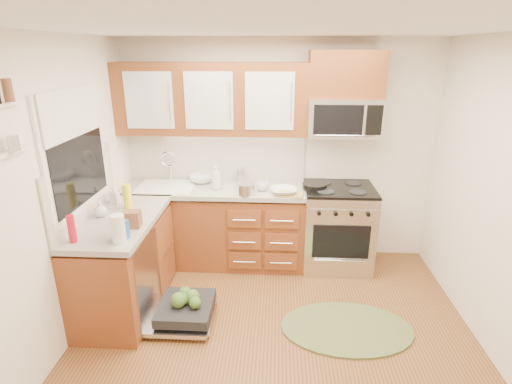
# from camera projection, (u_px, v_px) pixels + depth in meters

# --- Properties ---
(floor) EXTENTS (3.50, 3.50, 0.00)m
(floor) POSITION_uv_depth(u_px,v_px,m) (275.00, 347.00, 3.37)
(floor) COLOR brown
(floor) RESTS_ON ground
(ceiling) EXTENTS (3.50, 3.50, 0.00)m
(ceiling) POSITION_uv_depth(u_px,v_px,m) (281.00, 28.00, 2.53)
(ceiling) COLOR white
(ceiling) RESTS_ON ground
(wall_back) EXTENTS (3.50, 0.04, 2.50)m
(wall_back) POSITION_uv_depth(u_px,v_px,m) (278.00, 153.00, 4.60)
(wall_back) COLOR white
(wall_back) RESTS_ON ground
(wall_left) EXTENTS (0.04, 3.50, 2.50)m
(wall_left) POSITION_uv_depth(u_px,v_px,m) (49.00, 205.00, 3.04)
(wall_left) COLOR white
(wall_left) RESTS_ON ground
(base_cabinet_back) EXTENTS (2.05, 0.60, 0.85)m
(base_cabinet_back) POSITION_uv_depth(u_px,v_px,m) (215.00, 227.00, 4.63)
(base_cabinet_back) COLOR maroon
(base_cabinet_back) RESTS_ON ground
(base_cabinet_left) EXTENTS (0.60, 1.25, 0.85)m
(base_cabinet_left) POSITION_uv_depth(u_px,v_px,m) (124.00, 266.00, 3.80)
(base_cabinet_left) COLOR maroon
(base_cabinet_left) RESTS_ON ground
(countertop_back) EXTENTS (2.07, 0.64, 0.05)m
(countertop_back) POSITION_uv_depth(u_px,v_px,m) (213.00, 189.00, 4.46)
(countertop_back) COLOR #ADA69E
(countertop_back) RESTS_ON base_cabinet_back
(countertop_left) EXTENTS (0.64, 1.27, 0.05)m
(countertop_left) POSITION_uv_depth(u_px,v_px,m) (120.00, 221.00, 3.64)
(countertop_left) COLOR #ADA69E
(countertop_left) RESTS_ON base_cabinet_left
(backsplash_back) EXTENTS (2.05, 0.02, 0.57)m
(backsplash_back) POSITION_uv_depth(u_px,v_px,m) (216.00, 156.00, 4.64)
(backsplash_back) COLOR beige
(backsplash_back) RESTS_ON ground
(backsplash_left) EXTENTS (0.02, 1.25, 0.57)m
(backsplash_left) POSITION_uv_depth(u_px,v_px,m) (83.00, 188.00, 3.55)
(backsplash_left) COLOR beige
(backsplash_left) RESTS_ON ground
(upper_cabinets) EXTENTS (2.05, 0.35, 0.75)m
(upper_cabinets) POSITION_uv_depth(u_px,v_px,m) (212.00, 99.00, 4.26)
(upper_cabinets) COLOR maroon
(upper_cabinets) RESTS_ON ground
(cabinet_over_mw) EXTENTS (0.76, 0.35, 0.47)m
(cabinet_over_mw) POSITION_uv_depth(u_px,v_px,m) (346.00, 74.00, 4.10)
(cabinet_over_mw) COLOR maroon
(cabinet_over_mw) RESTS_ON ground
(range) EXTENTS (0.76, 0.64, 0.95)m
(range) POSITION_uv_depth(u_px,v_px,m) (337.00, 227.00, 4.52)
(range) COLOR silver
(range) RESTS_ON ground
(microwave) EXTENTS (0.76, 0.38, 0.40)m
(microwave) POSITION_uv_depth(u_px,v_px,m) (343.00, 117.00, 4.22)
(microwave) COLOR silver
(microwave) RESTS_ON ground
(sink) EXTENTS (0.62, 0.50, 0.26)m
(sink) POSITION_uv_depth(u_px,v_px,m) (167.00, 197.00, 4.50)
(sink) COLOR white
(sink) RESTS_ON ground
(dishwasher) EXTENTS (0.70, 0.60, 0.20)m
(dishwasher) POSITION_uv_depth(u_px,v_px,m) (182.00, 312.00, 3.67)
(dishwasher) COLOR silver
(dishwasher) RESTS_ON ground
(window) EXTENTS (0.03, 1.05, 1.05)m
(window) POSITION_uv_depth(u_px,v_px,m) (76.00, 151.00, 3.41)
(window) COLOR white
(window) RESTS_ON ground
(window_blind) EXTENTS (0.02, 0.96, 0.40)m
(window_blind) POSITION_uv_depth(u_px,v_px,m) (73.00, 113.00, 3.30)
(window_blind) COLOR white
(window_blind) RESTS_ON ground
(shelf_lower) EXTENTS (0.04, 0.40, 0.03)m
(shelf_lower) POSITION_uv_depth(u_px,v_px,m) (9.00, 153.00, 2.55)
(shelf_lower) COLOR white
(shelf_lower) RESTS_ON ground
(rug) EXTENTS (1.31, 1.00, 0.02)m
(rug) POSITION_uv_depth(u_px,v_px,m) (346.00, 328.00, 3.59)
(rug) COLOR olive
(rug) RESTS_ON ground
(skillet) EXTENTS (0.35, 0.35, 0.05)m
(skillet) POSITION_uv_depth(u_px,v_px,m) (315.00, 186.00, 4.35)
(skillet) COLOR black
(skillet) RESTS_ON range
(stock_pot) EXTENTS (0.27, 0.27, 0.12)m
(stock_pot) POSITION_uv_depth(u_px,v_px,m) (245.00, 189.00, 4.21)
(stock_pot) COLOR silver
(stock_pot) RESTS_ON countertop_back
(cutting_board) EXTENTS (0.30, 0.23, 0.02)m
(cutting_board) POSITION_uv_depth(u_px,v_px,m) (290.00, 194.00, 4.20)
(cutting_board) COLOR tan
(cutting_board) RESTS_ON countertop_back
(canister) EXTENTS (0.10, 0.10, 0.16)m
(canister) POSITION_uv_depth(u_px,v_px,m) (241.00, 175.00, 4.61)
(canister) COLOR silver
(canister) RESTS_ON countertop_back
(paper_towel_roll) EXTENTS (0.11, 0.11, 0.23)m
(paper_towel_roll) POSITION_uv_depth(u_px,v_px,m) (118.00, 229.00, 3.14)
(paper_towel_roll) COLOR white
(paper_towel_roll) RESTS_ON countertop_left
(mustard_bottle) EXTENTS (0.09, 0.09, 0.24)m
(mustard_bottle) POSITION_uv_depth(u_px,v_px,m) (127.00, 196.00, 3.82)
(mustard_bottle) COLOR yellow
(mustard_bottle) RESTS_ON countertop_left
(red_bottle) EXTENTS (0.06, 0.06, 0.23)m
(red_bottle) POSITION_uv_depth(u_px,v_px,m) (72.00, 229.00, 3.14)
(red_bottle) COLOR red
(red_bottle) RESTS_ON countertop_left
(wooden_box) EXTENTS (0.15, 0.11, 0.15)m
(wooden_box) POSITION_uv_depth(u_px,v_px,m) (132.00, 219.00, 3.43)
(wooden_box) COLOR brown
(wooden_box) RESTS_ON countertop_left
(blue_carton) EXTENTS (0.11, 0.08, 0.16)m
(blue_carton) POSITION_uv_depth(u_px,v_px,m) (122.00, 229.00, 3.22)
(blue_carton) COLOR #245BAC
(blue_carton) RESTS_ON countertop_left
(bowl_a) EXTENTS (0.30, 0.30, 0.07)m
(bowl_a) POSITION_uv_depth(u_px,v_px,m) (284.00, 191.00, 4.22)
(bowl_a) COLOR #999999
(bowl_a) RESTS_ON countertop_back
(bowl_b) EXTENTS (0.36, 0.36, 0.09)m
(bowl_b) POSITION_uv_depth(u_px,v_px,m) (201.00, 179.00, 4.60)
(bowl_b) COLOR #999999
(bowl_b) RESTS_ON countertop_back
(cup) EXTENTS (0.16, 0.16, 0.10)m
(cup) POSITION_uv_depth(u_px,v_px,m) (262.00, 186.00, 4.32)
(cup) COLOR #999999
(cup) RESTS_ON countertop_back
(soap_bottle_a) EXTENTS (0.13, 0.13, 0.27)m
(soap_bottle_a) POSITION_uv_depth(u_px,v_px,m) (216.00, 178.00, 4.34)
(soap_bottle_a) COLOR #999999
(soap_bottle_a) RESTS_ON countertop_back
(soap_bottle_b) EXTENTS (0.08, 0.09, 0.17)m
(soap_bottle_b) POSITION_uv_depth(u_px,v_px,m) (115.00, 195.00, 3.96)
(soap_bottle_b) COLOR #999999
(soap_bottle_b) RESTS_ON countertop_left
(soap_bottle_c) EXTENTS (0.15, 0.15, 0.15)m
(soap_bottle_c) POSITION_uv_depth(u_px,v_px,m) (100.00, 209.00, 3.64)
(soap_bottle_c) COLOR #999999
(soap_bottle_c) RESTS_ON countertop_left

